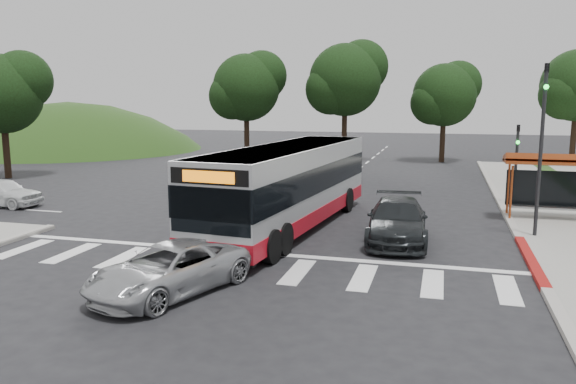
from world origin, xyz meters
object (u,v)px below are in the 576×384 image
(transit_bus, at_px, (288,188))
(pedestrian, at_px, (216,241))
(dark_sedan, at_px, (397,220))
(silver_suv_south, at_px, (169,269))

(transit_bus, bearing_deg, pedestrian, -91.78)
(dark_sedan, height_order, silver_suv_south, dark_sedan)
(pedestrian, relative_size, silver_suv_south, 0.34)
(pedestrian, distance_m, dark_sedan, 7.10)
(pedestrian, height_order, dark_sedan, pedestrian)
(pedestrian, bearing_deg, dark_sedan, -93.26)
(dark_sedan, distance_m, silver_suv_south, 9.27)
(dark_sedan, bearing_deg, pedestrian, -140.92)
(pedestrian, bearing_deg, silver_suv_south, 128.90)
(pedestrian, height_order, silver_suv_south, pedestrian)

